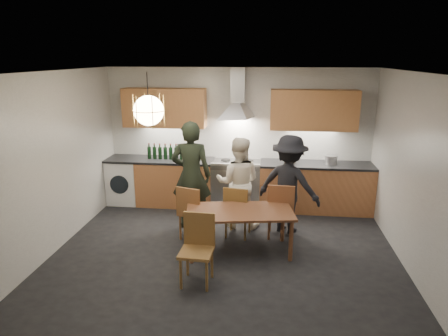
# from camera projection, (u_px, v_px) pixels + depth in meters

# --- Properties ---
(ground) EXTENTS (5.00, 5.00, 0.00)m
(ground) POSITION_uv_depth(u_px,v_px,m) (224.00, 254.00, 5.84)
(ground) COLOR black
(ground) RESTS_ON ground
(room_shell) EXTENTS (5.02, 4.52, 2.61)m
(room_shell) POSITION_uv_depth(u_px,v_px,m) (224.00, 140.00, 5.37)
(room_shell) COLOR silver
(room_shell) RESTS_ON ground
(counter_run) EXTENTS (5.00, 0.62, 0.90)m
(counter_run) POSITION_uv_depth(u_px,v_px,m) (238.00, 184.00, 7.58)
(counter_run) COLOR #D08450
(counter_run) RESTS_ON ground
(range_stove) EXTENTS (0.90, 0.60, 0.92)m
(range_stove) POSITION_uv_depth(u_px,v_px,m) (236.00, 185.00, 7.58)
(range_stove) COLOR silver
(range_stove) RESTS_ON ground
(wall_fixtures) EXTENTS (4.30, 0.54, 1.10)m
(wall_fixtures) POSITION_uv_depth(u_px,v_px,m) (237.00, 108.00, 7.30)
(wall_fixtures) COLOR tan
(wall_fixtures) RESTS_ON ground
(pendant_lamp) EXTENTS (0.43, 0.43, 0.70)m
(pendant_lamp) POSITION_uv_depth(u_px,v_px,m) (149.00, 111.00, 5.28)
(pendant_lamp) COLOR black
(pendant_lamp) RESTS_ON ground
(dining_table) EXTENTS (1.64, 1.00, 0.65)m
(dining_table) POSITION_uv_depth(u_px,v_px,m) (240.00, 215.00, 5.78)
(dining_table) COLOR brown
(dining_table) RESTS_ON ground
(chair_back_left) EXTENTS (0.50, 0.50, 0.88)m
(chair_back_left) POSITION_uv_depth(u_px,v_px,m) (191.00, 209.00, 6.18)
(chair_back_left) COLOR brown
(chair_back_left) RESTS_ON ground
(chair_back_mid) EXTENTS (0.44, 0.44, 0.85)m
(chair_back_mid) POSITION_uv_depth(u_px,v_px,m) (237.00, 209.00, 6.26)
(chair_back_mid) COLOR brown
(chair_back_mid) RESTS_ON ground
(chair_back_right) EXTENTS (0.43, 0.43, 0.91)m
(chair_back_right) POSITION_uv_depth(u_px,v_px,m) (281.00, 207.00, 6.21)
(chair_back_right) COLOR brown
(chair_back_right) RESTS_ON ground
(chair_front) EXTENTS (0.42, 0.42, 0.90)m
(chair_front) POSITION_uv_depth(u_px,v_px,m) (198.00, 243.00, 5.04)
(chair_front) COLOR brown
(chair_front) RESTS_ON ground
(person_left) EXTENTS (0.67, 0.45, 1.81)m
(person_left) POSITION_uv_depth(u_px,v_px,m) (191.00, 175.00, 6.56)
(person_left) COLOR black
(person_left) RESTS_ON ground
(person_mid) EXTENTS (0.76, 0.60, 1.53)m
(person_mid) POSITION_uv_depth(u_px,v_px,m) (238.00, 183.00, 6.63)
(person_mid) COLOR white
(person_mid) RESTS_ON ground
(person_right) EXTENTS (1.19, 0.96, 1.61)m
(person_right) POSITION_uv_depth(u_px,v_px,m) (289.00, 184.00, 6.42)
(person_right) COLOR black
(person_right) RESTS_ON ground
(mixing_bowl) EXTENTS (0.30, 0.30, 0.07)m
(mixing_bowl) POSITION_uv_depth(u_px,v_px,m) (290.00, 161.00, 7.31)
(mixing_bowl) COLOR silver
(mixing_bowl) RESTS_ON counter_run
(stock_pot) EXTENTS (0.28, 0.28, 0.15)m
(stock_pot) POSITION_uv_depth(u_px,v_px,m) (331.00, 160.00, 7.24)
(stock_pot) COLOR #A8A8AC
(stock_pot) RESTS_ON counter_run
(wine_bottles) EXTENTS (0.91, 0.07, 0.30)m
(wine_bottles) POSITION_uv_depth(u_px,v_px,m) (171.00, 152.00, 7.56)
(wine_bottles) COLOR black
(wine_bottles) RESTS_ON counter_run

